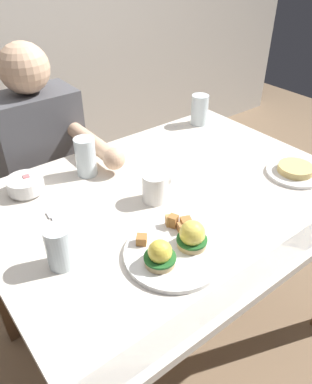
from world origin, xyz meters
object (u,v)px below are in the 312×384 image
(fruit_bowl, at_px, (25,185))
(side_plate, at_px, (295,171))
(eggs_benedict_plate, at_px, (176,248))
(coffee_mug, at_px, (155,187))
(dining_table, at_px, (173,219))
(fork, at_px, (56,223))
(water_glass_extra, at_px, (86,159))
(water_glass_far, at_px, (60,249))
(water_glass_near, at_px, (199,111))
(diner_person, at_px, (46,163))

(fruit_bowl, height_order, side_plate, fruit_bowl)
(eggs_benedict_plate, xyz_separation_m, side_plate, (0.60, 0.05, -0.01))
(eggs_benedict_plate, height_order, fruit_bowl, eggs_benedict_plate)
(fruit_bowl, xyz_separation_m, coffee_mug, (0.32, -0.30, 0.02))
(dining_table, relative_size, eggs_benedict_plate, 4.44)
(fork, relative_size, water_glass_extra, 1.12)
(water_glass_far, bearing_deg, dining_table, 8.68)
(water_glass_near, xyz_separation_m, side_plate, (-0.03, -0.53, -0.05))
(fork, bearing_deg, water_glass_near, 17.57)
(eggs_benedict_plate, bearing_deg, coffee_mug, 64.37)
(dining_table, bearing_deg, water_glass_far, -171.32)
(dining_table, relative_size, coffee_mug, 10.77)
(fruit_bowl, height_order, coffee_mug, coffee_mug)
(dining_table, height_order, diner_person, diner_person)
(dining_table, relative_size, fruit_bowl, 10.00)
(fruit_bowl, bearing_deg, side_plate, -30.88)
(dining_table, relative_size, diner_person, 1.05)
(coffee_mug, height_order, water_glass_far, water_glass_far)
(water_glass_near, height_order, diner_person, diner_person)
(fruit_bowl, distance_m, water_glass_near, 0.83)
(fruit_bowl, distance_m, water_glass_far, 0.38)
(fruit_bowl, distance_m, fork, 0.22)
(dining_table, xyz_separation_m, coffee_mug, (-0.07, 0.01, 0.16))
(water_glass_far, bearing_deg, diner_person, 70.51)
(fruit_bowl, relative_size, side_plate, 0.60)
(dining_table, distance_m, water_glass_far, 0.47)
(dining_table, distance_m, water_glass_near, 0.60)
(coffee_mug, xyz_separation_m, side_plate, (0.49, -0.18, -0.04))
(water_glass_extra, xyz_separation_m, diner_person, (-0.04, 0.31, -0.15))
(dining_table, bearing_deg, water_glass_extra, 119.42)
(fruit_bowl, relative_size, water_glass_far, 0.99)
(water_glass_near, bearing_deg, water_glass_far, -154.38)
(water_glass_far, bearing_deg, water_glass_extra, 52.49)
(fork, height_order, diner_person, diner_person)
(dining_table, distance_m, side_plate, 0.47)
(coffee_mug, relative_size, side_plate, 0.56)
(water_glass_near, height_order, water_glass_far, water_glass_near)
(water_glass_far, height_order, diner_person, diner_person)
(water_glass_near, relative_size, water_glass_far, 1.10)
(eggs_benedict_plate, relative_size, water_glass_near, 2.03)
(coffee_mug, xyz_separation_m, water_glass_far, (-0.37, -0.08, 0.00))
(fork, height_order, water_glass_far, water_glass_far)
(water_glass_extra, bearing_deg, water_glass_far, -127.51)
(eggs_benedict_plate, relative_size, diner_person, 0.24)
(fruit_bowl, bearing_deg, diner_person, 57.78)
(water_glass_extra, height_order, side_plate, water_glass_extra)
(fork, relative_size, water_glass_far, 1.29)
(fork, relative_size, diner_person, 0.14)
(coffee_mug, bearing_deg, water_glass_extra, 109.16)
(eggs_benedict_plate, distance_m, coffee_mug, 0.26)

